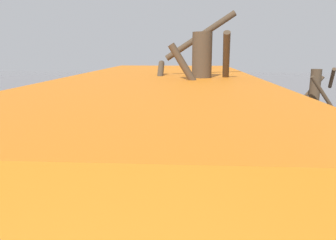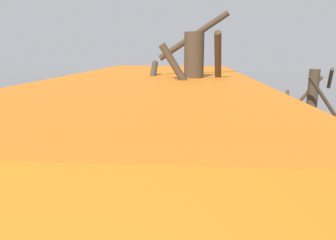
% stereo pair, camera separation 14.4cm
% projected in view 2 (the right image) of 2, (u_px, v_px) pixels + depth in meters
% --- Properties ---
extents(ground_plane, '(90.00, 90.00, 0.00)m').
position_uv_depth(ground_plane, '(176.00, 136.00, 14.00)').
color(ground_plane, slate).
extents(slush_patch_near_cluster, '(2.18, 2.18, 0.01)m').
position_uv_depth(slush_patch_near_cluster, '(30.00, 167.00, 10.26)').
color(slush_patch_near_cluster, silver).
rests_on(slush_patch_near_cluster, ground).
extents(slush_patch_under_van, '(2.29, 2.29, 0.01)m').
position_uv_depth(slush_patch_under_van, '(58.00, 188.00, 8.68)').
color(slush_patch_under_van, silver).
rests_on(slush_patch_under_van, ground).
extents(slush_patch_mid_street, '(2.44, 2.44, 0.01)m').
position_uv_depth(slush_patch_mid_street, '(81.00, 135.00, 14.15)').
color(slush_patch_mid_street, '#999BA0').
rests_on(slush_patch_mid_street, ground).
extents(slush_patch_far_side, '(2.50, 2.50, 0.01)m').
position_uv_depth(slush_patch_far_side, '(178.00, 205.00, 7.73)').
color(slush_patch_far_side, '#ADAFB5').
rests_on(slush_patch_far_side, ground).
extents(cargo_van_parked_right, '(2.23, 5.36, 2.60)m').
position_uv_depth(cargo_van_parked_right, '(94.00, 111.00, 13.67)').
color(cargo_van_parked_right, white).
rests_on(cargo_van_parked_right, ground).
extents(box_truck_background, '(2.83, 8.30, 3.38)m').
position_uv_depth(box_truck_background, '(149.00, 203.00, 3.72)').
color(box_truck_background, orange).
rests_on(box_truck_background, ground).
extents(shopping_cart_vendor, '(0.58, 0.83, 1.04)m').
position_uv_depth(shopping_cart_vendor, '(179.00, 127.00, 13.22)').
color(shopping_cart_vendor, '#1951B2').
rests_on(shopping_cart_vendor, ground).
extents(hand_dolly_boxes, '(0.73, 0.84, 1.43)m').
position_uv_depth(hand_dolly_boxes, '(161.00, 124.00, 12.71)').
color(hand_dolly_boxes, '#515156').
rests_on(hand_dolly_boxes, ground).
extents(pedestrian_pink_side, '(1.04, 1.04, 2.15)m').
position_uv_depth(pedestrian_pink_side, '(168.00, 99.00, 14.21)').
color(pedestrian_pink_side, black).
rests_on(pedestrian_pink_side, ground).
extents(pedestrian_black_side, '(1.04, 1.04, 2.15)m').
position_uv_depth(pedestrian_black_side, '(202.00, 103.00, 13.18)').
color(pedestrian_black_side, black).
rests_on(pedestrian_black_side, ground).
extents(pedestrian_white_side, '(1.04, 1.04, 2.15)m').
position_uv_depth(pedestrian_white_side, '(148.00, 109.00, 11.83)').
color(pedestrian_white_side, black).
rests_on(pedestrian_white_side, ground).
extents(pedestrian_far_side, '(1.04, 1.04, 2.15)m').
position_uv_depth(pedestrian_far_side, '(194.00, 108.00, 12.05)').
color(pedestrian_far_side, black).
rests_on(pedestrian_far_side, ground).
extents(bare_tree_near, '(1.20, 1.20, 3.36)m').
position_uv_depth(bare_tree_near, '(308.00, 133.00, 7.55)').
color(bare_tree_near, '#423323').
rests_on(bare_tree_near, ground).
extents(bare_tree_far, '(1.04, 1.11, 4.23)m').
position_uv_depth(bare_tree_far, '(191.00, 171.00, 4.15)').
color(bare_tree_far, '#423323').
rests_on(bare_tree_far, ground).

